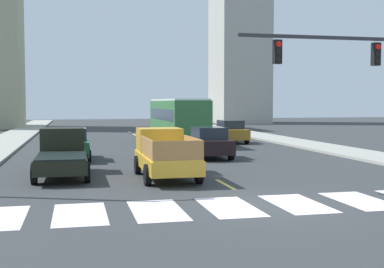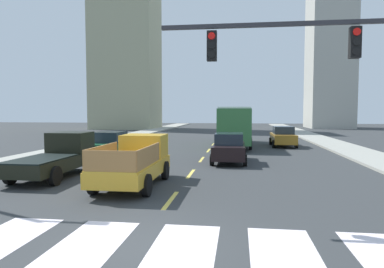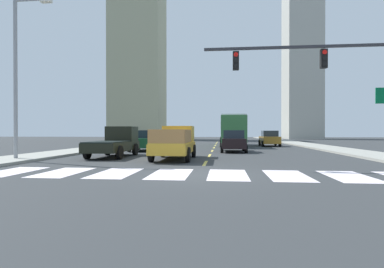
# 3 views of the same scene
# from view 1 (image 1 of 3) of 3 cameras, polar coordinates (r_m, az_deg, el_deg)

# --- Properties ---
(ground_plane) EXTENTS (160.00, 160.00, 0.00)m
(ground_plane) POSITION_cam_1_polar(r_m,az_deg,el_deg) (15.54, 8.02, -7.91)
(ground_plane) COLOR #323537
(sidewalk_right) EXTENTS (3.12, 110.00, 0.15)m
(sidewalk_right) POSITION_cam_1_polar(r_m,az_deg,el_deg) (36.16, 13.63, -1.30)
(sidewalk_right) COLOR #9C9C91
(sidewalk_right) RESTS_ON ground
(crosswalk_stripe_1) EXTENTS (1.45, 2.98, 0.01)m
(crosswalk_stripe_1) POSITION_cam_1_polar(r_m,az_deg,el_deg) (14.55, -12.44, -8.73)
(crosswalk_stripe_1) COLOR white
(crosswalk_stripe_1) RESTS_ON ground
(crosswalk_stripe_2) EXTENTS (1.45, 2.98, 0.01)m
(crosswalk_stripe_2) POSITION_cam_1_polar(r_m,az_deg,el_deg) (14.72, -3.94, -8.51)
(crosswalk_stripe_2) COLOR white
(crosswalk_stripe_2) RESTS_ON ground
(crosswalk_stripe_3) EXTENTS (1.45, 2.98, 0.01)m
(crosswalk_stripe_3) POSITION_cam_1_polar(r_m,az_deg,el_deg) (15.20, 4.19, -8.13)
(crosswalk_stripe_3) COLOR white
(crosswalk_stripe_3) RESTS_ON ground
(crosswalk_stripe_4) EXTENTS (1.45, 2.98, 0.01)m
(crosswalk_stripe_4) POSITION_cam_1_polar(r_m,az_deg,el_deg) (15.95, 11.66, -7.63)
(crosswalk_stripe_4) COLOR white
(crosswalk_stripe_4) RESTS_ON ground
(crosswalk_stripe_5) EXTENTS (1.45, 2.98, 0.01)m
(crosswalk_stripe_5) POSITION_cam_1_polar(r_m,az_deg,el_deg) (16.95, 18.34, -7.08)
(crosswalk_stripe_5) COLOR white
(crosswalk_stripe_5) RESTS_ON ground
(lane_dash_0) EXTENTS (0.16, 2.40, 0.01)m
(lane_dash_0) POSITION_cam_1_polar(r_m,az_deg,el_deg) (19.27, 3.74, -5.63)
(lane_dash_0) COLOR #E1C752
(lane_dash_0) RESTS_ON ground
(lane_dash_1) EXTENTS (0.16, 2.40, 0.01)m
(lane_dash_1) POSITION_cam_1_polar(r_m,az_deg,el_deg) (24.05, 0.32, -3.79)
(lane_dash_1) COLOR #E1C752
(lane_dash_1) RESTS_ON ground
(lane_dash_2) EXTENTS (0.16, 2.40, 0.01)m
(lane_dash_2) POSITION_cam_1_polar(r_m,az_deg,el_deg) (28.91, -1.96, -2.55)
(lane_dash_2) COLOR #E1C752
(lane_dash_2) RESTS_ON ground
(lane_dash_3) EXTENTS (0.16, 2.40, 0.01)m
(lane_dash_3) POSITION_cam_1_polar(r_m,az_deg,el_deg) (33.81, -3.57, -1.66)
(lane_dash_3) COLOR #E1C752
(lane_dash_3) RESTS_ON ground
(lane_dash_4) EXTENTS (0.16, 2.40, 0.01)m
(lane_dash_4) POSITION_cam_1_polar(r_m,az_deg,el_deg) (38.73, -4.77, -1.00)
(lane_dash_4) COLOR #E1C752
(lane_dash_4) RESTS_ON ground
(lane_dash_5) EXTENTS (0.16, 2.40, 0.01)m
(lane_dash_5) POSITION_cam_1_polar(r_m,az_deg,el_deg) (43.67, -5.71, -0.49)
(lane_dash_5) COLOR #E1C752
(lane_dash_5) RESTS_ON ground
(lane_dash_6) EXTENTS (0.16, 2.40, 0.01)m
(lane_dash_6) POSITION_cam_1_polar(r_m,az_deg,el_deg) (48.63, -6.45, -0.08)
(lane_dash_6) COLOR #E1C752
(lane_dash_6) RESTS_ON ground
(lane_dash_7) EXTENTS (0.16, 2.40, 0.01)m
(lane_dash_7) POSITION_cam_1_polar(r_m,az_deg,el_deg) (53.59, -7.05, 0.25)
(lane_dash_7) COLOR #E1C752
(lane_dash_7) RESTS_ON ground
(pickup_stakebed) EXTENTS (2.18, 5.20, 1.96)m
(pickup_stakebed) POSITION_cam_1_polar(r_m,az_deg,el_deg) (21.02, -3.12, -2.30)
(pickup_stakebed) COLOR gold
(pickup_stakebed) RESTS_ON ground
(pickup_dark) EXTENTS (2.18, 5.20, 1.96)m
(pickup_dark) POSITION_cam_1_polar(r_m,az_deg,el_deg) (22.00, -14.34, -2.18)
(pickup_dark) COLOR black
(pickup_dark) RESTS_ON ground
(city_bus) EXTENTS (2.72, 10.80, 3.32)m
(city_bus) POSITION_cam_1_polar(r_m,az_deg,el_deg) (37.89, -1.65, 1.86)
(city_bus) COLOR #326C39
(city_bus) RESTS_ON ground
(sedan_near_left) EXTENTS (2.02, 4.40, 1.72)m
(sedan_near_left) POSITION_cam_1_polar(r_m,az_deg,el_deg) (27.85, -13.39, -1.10)
(sedan_near_left) COLOR #1B5231
(sedan_near_left) RESTS_ON ground
(sedan_near_right) EXTENTS (2.02, 4.40, 1.72)m
(sedan_near_right) POSITION_cam_1_polar(r_m,az_deg,el_deg) (28.24, 1.86, -0.95)
(sedan_near_right) COLOR black
(sedan_near_right) RESTS_ON ground
(sedan_mid) EXTENTS (2.02, 4.40, 1.72)m
(sedan_mid) POSITION_cam_1_polar(r_m,az_deg,el_deg) (38.92, 4.27, 0.29)
(sedan_mid) COLOR #9C6B1E
(sedan_mid) RESTS_ON ground
(block_mid_left) EXTENTS (7.25, 8.57, 34.36)m
(block_mid_left) POSITION_cam_1_polar(r_m,az_deg,el_deg) (77.45, 5.37, 14.04)
(block_mid_left) COLOR #ADABA0
(block_mid_left) RESTS_ON ground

